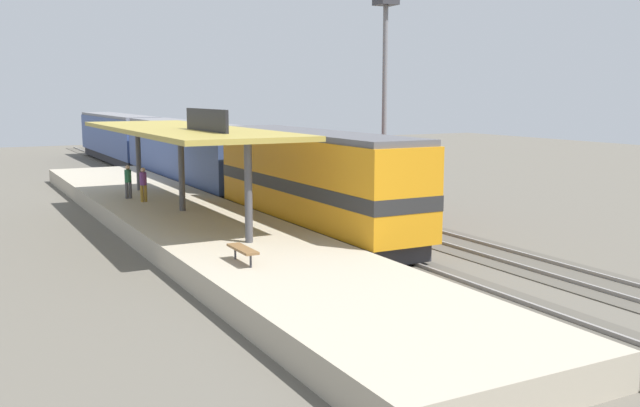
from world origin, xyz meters
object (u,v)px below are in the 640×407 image
Objects in this scene: passenger_carriage_front at (187,154)px; person_waiting at (143,183)px; locomotive at (313,182)px; light_mast at (385,54)px; person_walking at (128,180)px; freight_car at (343,174)px; passenger_carriage_rear at (118,137)px; platform_bench at (243,250)px.

person_waiting is at bearing -118.07° from passenger_carriage_front.
light_mast is at bearing 39.32° from locomotive.
locomotive is 8.44× the size of person_walking.
person_waiting is (-13.29, 1.31, -6.54)m from light_mast.
person_waiting is at bearing 125.50° from locomotive.
passenger_carriage_front is 1.67× the size of freight_car.
locomotive reaches higher than passenger_carriage_rear.
locomotive is 11.73m from light_mast.
platform_bench is 25.43m from passenger_carriage_front.
locomotive is 1.23× the size of light_mast.
person_waiting is at bearing -100.02° from passenger_carriage_rear.
platform_bench is 45.90m from passenger_carriage_rear.
passenger_carriage_front is at bearing 76.34° from platform_bench.
passenger_carriage_front and passenger_carriage_rear have the same top height.
freight_car is (10.60, 12.16, 0.63)m from platform_bench.
freight_car is at bearing -19.70° from person_walking.
light_mast is (13.80, 13.09, 7.05)m from platform_bench.
person_walking reaches higher than platform_bench.
light_mast is at bearing 43.48° from platform_bench.
passenger_carriage_front reaches higher than person_waiting.
passenger_carriage_rear is 30.17m from person_walking.
person_waiting is at bearing -75.33° from person_walking.
light_mast is (7.80, -11.61, 6.08)m from passenger_carriage_front.
locomotive is 18.00m from passenger_carriage_front.
light_mast is at bearing -11.67° from person_walking.
person_waiting is 1.00× the size of person_walking.
person_walking is (-5.89, -8.78, -0.46)m from passenger_carriage_front.
light_mast is 14.87m from person_waiting.
locomotive is 10.95m from person_walking.
platform_bench is 14.41m from person_waiting.
passenger_carriage_front is at bearing -90.00° from passenger_carriage_rear.
light_mast reaches higher than platform_bench.
platform_bench is 0.12× the size of locomotive.
light_mast is (3.20, 0.93, 6.43)m from freight_car.
light_mast reaches higher than passenger_carriage_front.
passenger_carriage_rear is at bearing 82.49° from platform_bench.
passenger_carriage_rear is 1.71× the size of light_mast.
locomotive is at bearing -140.68° from light_mast.
passenger_carriage_front is 11.70× the size of person_walking.
passenger_carriage_front reaches higher than freight_car.
person_waiting is at bearing 174.37° from light_mast.
passenger_carriage_rear reaches higher than person_waiting.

